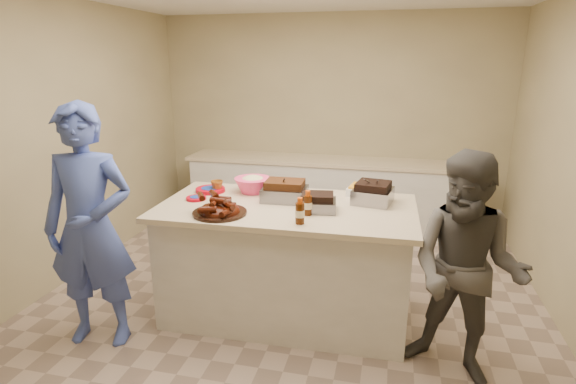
% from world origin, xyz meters
% --- Properties ---
extents(room, '(4.50, 5.00, 2.70)m').
position_xyz_m(room, '(0.00, 0.00, 0.00)').
color(room, tan).
rests_on(room, ground).
extents(back_counter, '(3.60, 0.64, 0.90)m').
position_xyz_m(back_counter, '(0.00, 2.20, 0.45)').
color(back_counter, silver).
rests_on(back_counter, ground).
extents(island, '(2.09, 1.13, 0.98)m').
position_xyz_m(island, '(0.02, -0.03, 0.00)').
color(island, silver).
rests_on(island, ground).
extents(rib_platter, '(0.45, 0.45, 0.17)m').
position_xyz_m(rib_platter, '(-0.43, -0.35, 0.98)').
color(rib_platter, '#451306').
rests_on(rib_platter, island).
extents(pulled_pork_tray, '(0.38, 0.30, 0.11)m').
position_xyz_m(pulled_pork_tray, '(-0.02, 0.10, 0.98)').
color(pulled_pork_tray, '#47230F').
rests_on(pulled_pork_tray, island).
extents(brisket_tray, '(0.32, 0.27, 0.09)m').
position_xyz_m(brisket_tray, '(0.29, -0.10, 0.98)').
color(brisket_tray, black).
rests_on(brisket_tray, island).
extents(roasting_pan, '(0.35, 0.35, 0.12)m').
position_xyz_m(roasting_pan, '(0.70, 0.20, 0.98)').
color(roasting_pan, gray).
rests_on(roasting_pan, island).
extents(coleslaw_bowl, '(0.33, 0.33, 0.22)m').
position_xyz_m(coleslaw_bowl, '(-0.36, 0.27, 0.98)').
color(coleslaw_bowl, '#FF3C76').
rests_on(coleslaw_bowl, island).
extents(sausage_plate, '(0.33, 0.33, 0.05)m').
position_xyz_m(sausage_plate, '(0.06, 0.17, 0.98)').
color(sausage_plate, silver).
rests_on(sausage_plate, island).
extents(mac_cheese_dish, '(0.37, 0.29, 0.09)m').
position_xyz_m(mac_cheese_dish, '(0.65, 0.42, 0.98)').
color(mac_cheese_dish, orange).
rests_on(mac_cheese_dish, island).
extents(bbq_bottle_a, '(0.07, 0.07, 0.20)m').
position_xyz_m(bbq_bottle_a, '(0.21, -0.42, 0.98)').
color(bbq_bottle_a, '#391804').
rests_on(bbq_bottle_a, island).
extents(bbq_bottle_b, '(0.07, 0.07, 0.19)m').
position_xyz_m(bbq_bottle_b, '(0.23, -0.22, 0.98)').
color(bbq_bottle_b, '#391804').
rests_on(bbq_bottle_b, island).
extents(mustard_bottle, '(0.04, 0.04, 0.11)m').
position_xyz_m(mustard_bottle, '(-0.11, 0.04, 0.98)').
color(mustard_bottle, yellow).
rests_on(mustard_bottle, island).
extents(sauce_bowl, '(0.12, 0.04, 0.12)m').
position_xyz_m(sauce_bowl, '(-0.13, 0.22, 0.98)').
color(sauce_bowl, silver).
rests_on(sauce_bowl, island).
extents(plate_stack_large, '(0.27, 0.27, 0.03)m').
position_xyz_m(plate_stack_large, '(-0.74, 0.21, 0.98)').
color(plate_stack_large, '#A10212').
rests_on(plate_stack_large, island).
extents(plate_stack_small, '(0.17, 0.17, 0.02)m').
position_xyz_m(plate_stack_small, '(-0.76, -0.05, 0.98)').
color(plate_stack_small, '#A10212').
rests_on(plate_stack_small, island).
extents(plastic_cup, '(0.11, 0.10, 0.11)m').
position_xyz_m(plastic_cup, '(-0.68, 0.22, 0.98)').
color(plastic_cup, brown).
rests_on(plastic_cup, island).
extents(basket_stack, '(0.21, 0.17, 0.09)m').
position_xyz_m(basket_stack, '(-0.23, 0.39, 0.98)').
color(basket_stack, '#A10212').
rests_on(basket_stack, island).
extents(guest_blue, '(0.99, 1.94, 0.44)m').
position_xyz_m(guest_blue, '(-1.31, -0.72, 0.00)').
color(guest_blue, '#4257B1').
rests_on(guest_blue, ground).
extents(guest_gray, '(1.32, 1.76, 0.60)m').
position_xyz_m(guest_gray, '(1.35, -0.54, 0.00)').
color(guest_gray, '#504E49').
rests_on(guest_gray, ground).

